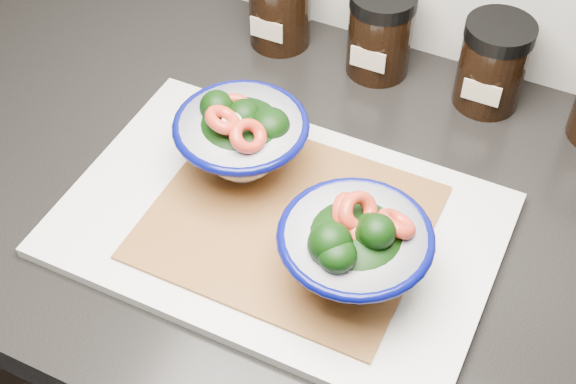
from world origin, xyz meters
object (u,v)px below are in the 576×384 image
at_px(bowl_left, 242,137).
at_px(spice_jar_a, 280,4).
at_px(spice_jar_b, 380,33).
at_px(cutting_board, 279,224).
at_px(spice_jar_c, 493,64).
at_px(bowl_right, 355,248).

xyz_separation_m(bowl_left, spice_jar_a, (-0.07, 0.24, -0.00)).
bearing_deg(spice_jar_b, bowl_left, -105.09).
bearing_deg(bowl_left, cutting_board, -36.55).
bearing_deg(spice_jar_b, spice_jar_c, 0.00).
bearing_deg(bowl_left, spice_jar_b, 74.91).
relative_size(bowl_right, spice_jar_c, 1.31).
relative_size(cutting_board, bowl_right, 3.03).
bearing_deg(cutting_board, bowl_right, -21.07).
distance_m(cutting_board, bowl_left, 0.10).
bearing_deg(spice_jar_b, cutting_board, -89.29).
xyz_separation_m(cutting_board, spice_jar_b, (-0.00, 0.29, 0.05)).
bearing_deg(spice_jar_a, spice_jar_b, 0.00).
height_order(bowl_left, spice_jar_b, bowl_left).
relative_size(bowl_left, spice_jar_a, 1.29).
distance_m(cutting_board, spice_jar_b, 0.30).
xyz_separation_m(bowl_left, spice_jar_b, (0.07, 0.24, -0.00)).
relative_size(spice_jar_a, spice_jar_b, 1.00).
relative_size(spice_jar_b, spice_jar_c, 1.00).
height_order(cutting_board, bowl_right, bowl_right).
bearing_deg(spice_jar_c, cutting_board, -115.32).
xyz_separation_m(cutting_board, bowl_left, (-0.07, 0.05, 0.05)).
bearing_deg(cutting_board, spice_jar_c, 64.68).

